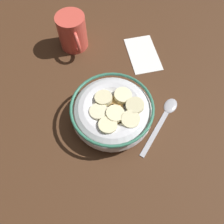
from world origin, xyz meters
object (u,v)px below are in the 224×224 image
coffee_mug (73,32)px  folded_napkin (143,54)px  cereal_bowl (112,112)px  spoon (166,114)px

coffee_mug → folded_napkin: bearing=59.0°
cereal_bowl → spoon: size_ratio=1.24×
coffee_mug → cereal_bowl: bearing=3.6°
coffee_mug → spoon: bearing=25.6°
spoon → coffee_mug: 29.19cm
cereal_bowl → folded_napkin: 19.65cm
cereal_bowl → spoon: 11.79cm
spoon → folded_napkin: size_ratio=1.14×
cereal_bowl → folded_napkin: size_ratio=1.42×
cereal_bowl → folded_napkin: (-14.00, 13.49, -2.83)cm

